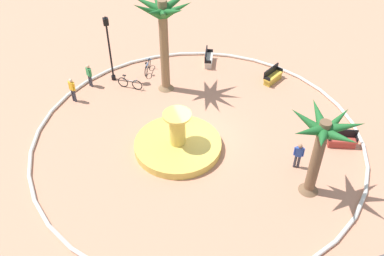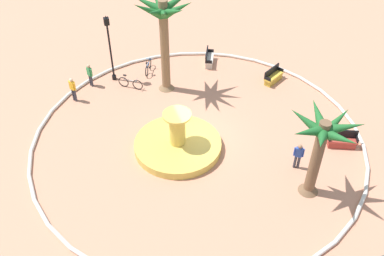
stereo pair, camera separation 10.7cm
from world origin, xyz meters
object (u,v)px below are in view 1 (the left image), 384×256
bicycle_by_lamppost (130,83)px  bench_north (208,59)px  palm_tree_by_curb (322,140)px  person_pedestrian_stroll (298,155)px  lamppost (109,44)px  person_cyclist_photo (89,74)px  person_cyclist_helmet (72,89)px  bicycle_red_frame (148,67)px  bench_east (273,77)px  bench_west (342,141)px  palm_tree_near_fountain (163,23)px  fountain (178,144)px

bicycle_by_lamppost → bench_north: bearing=-168.8°
palm_tree_by_curb → person_pedestrian_stroll: size_ratio=2.91×
lamppost → bicycle_by_lamppost: lamppost is taller
lamppost → person_cyclist_photo: size_ratio=2.86×
person_cyclist_helmet → person_pedestrian_stroll: person_cyclist_helmet is taller
lamppost → bicycle_red_frame: size_ratio=2.91×
bicycle_red_frame → bench_east: bearing=153.4°
lamppost → person_cyclist_helmet: 3.63m
bench_west → bicycle_red_frame: bearing=-52.2°
lamppost → bicycle_red_frame: 3.31m
palm_tree_near_fountain → bench_north: (-3.65, -1.94, -4.32)m
fountain → bench_north: size_ratio=2.87×
bench_east → person_cyclist_helmet: size_ratio=0.99×
lamppost → person_pedestrian_stroll: 13.54m
bench_north → lamppost: (6.67, -0.19, 2.33)m
lamppost → person_cyclist_helmet: size_ratio=2.77×
bench_north → person_pedestrian_stroll: (-0.82, 10.95, 0.55)m
fountain → bicycle_red_frame: (-0.33, -7.96, 0.05)m
bench_west → bicycle_red_frame: bench_west is taller
person_cyclist_helmet → person_cyclist_photo: person_cyclist_helmet is taller
bicycle_by_lamppost → bench_east: bearing=166.1°
fountain → bench_west: 9.00m
palm_tree_by_curb → bicycle_red_frame: bearing=-69.3°
bench_east → bicycle_by_lamppost: size_ratio=1.16×
palm_tree_near_fountain → bench_east: size_ratio=3.84×
person_pedestrian_stroll → bench_west: bearing=-168.0°
fountain → person_cyclist_helmet: size_ratio=2.88×
bench_north → bicycle_red_frame: bench_north is taller
bench_west → bicycle_red_frame: 13.47m
bench_west → person_cyclist_photo: (12.19, -10.20, 0.55)m
bicycle_by_lamppost → person_cyclist_photo: size_ratio=0.88×
bench_north → person_pedestrian_stroll: 11.00m
bench_north → lamppost: lamppost is taller
bicycle_by_lamppost → person_cyclist_helmet: bearing=3.7°
bench_east → person_cyclist_photo: size_ratio=1.02×
bench_east → person_cyclist_helmet: 12.85m
bench_east → bench_west: (-0.73, 6.87, 0.00)m
bench_west → bench_east: bearing=-83.9°
palm_tree_near_fountain → bicycle_by_lamppost: bearing=-19.5°
palm_tree_by_curb → person_cyclist_helmet: palm_tree_by_curb is taller
bicycle_red_frame → person_cyclist_photo: size_ratio=0.98×
lamppost → bicycle_red_frame: bearing=-176.0°
bench_east → person_cyclist_helmet: bearing=-9.1°
fountain → person_cyclist_photo: fountain is taller
bench_west → lamppost: lamppost is taller
palm_tree_near_fountain → palm_tree_by_curb: bearing=111.8°
lamppost → person_pedestrian_stroll: bearing=123.9°
bench_east → bicycle_red_frame: bearing=-26.6°
bicycle_by_lamppost → lamppost: bearing=-58.4°
palm_tree_by_curb → bench_north: size_ratio=2.81×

